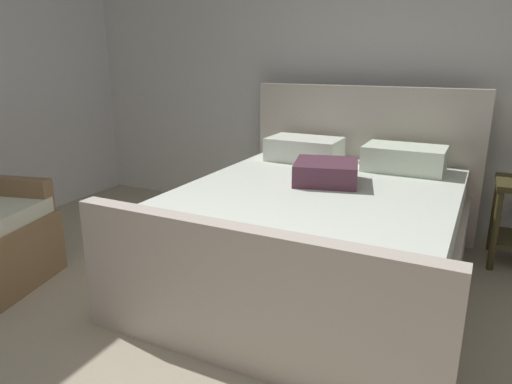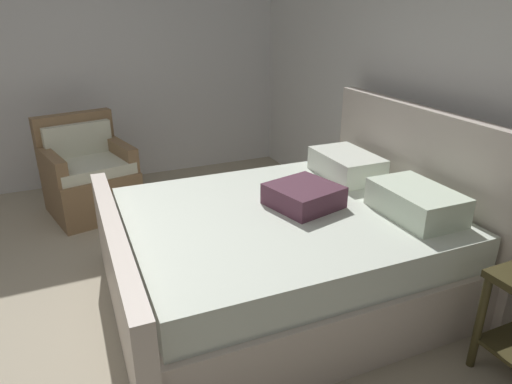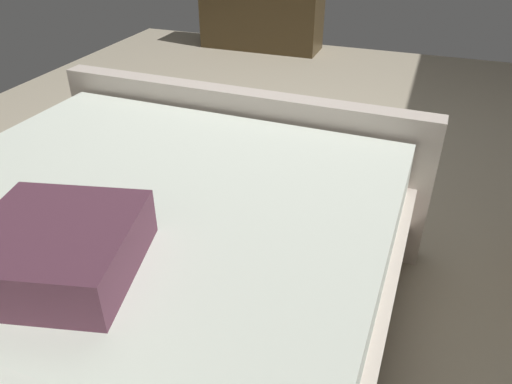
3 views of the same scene
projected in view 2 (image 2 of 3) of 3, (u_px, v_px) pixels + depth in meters
ground_plane at (17, 354)px, 2.61m from camera, size 5.38×5.79×0.02m
wall_back at (444, 87)px, 3.24m from camera, size 5.50×0.12×2.59m
bed at (291, 246)px, 3.05m from camera, size 1.88×2.24×1.19m
armchair at (89, 176)px, 4.28m from camera, size 0.87×0.86×0.90m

